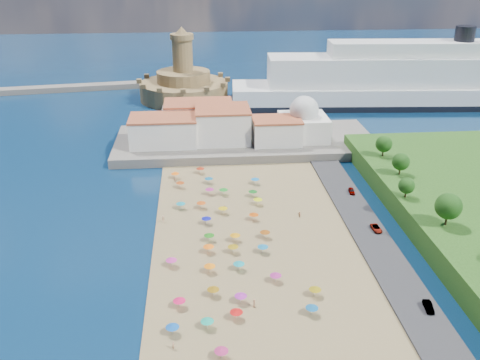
{
  "coord_description": "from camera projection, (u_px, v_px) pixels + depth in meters",
  "views": [
    {
      "loc": [
        -7.03,
        -103.35,
        64.27
      ],
      "look_at": [
        4.0,
        25.0,
        8.0
      ],
      "focal_mm": 40.0,
      "sensor_mm": 36.0,
      "label": 1
    }
  ],
  "objects": [
    {
      "name": "ground",
      "position": [
        232.0,
        257.0,
        120.64
      ],
      "size": [
        700.0,
        700.0,
        0.0
      ],
      "primitive_type": "plane",
      "color": "#071938",
      "rests_on": "ground"
    },
    {
      "name": "terrace",
      "position": [
        245.0,
        142.0,
        187.47
      ],
      "size": [
        90.0,
        36.0,
        3.0
      ],
      "primitive_type": "cube",
      "color": "#59544C",
      "rests_on": "ground"
    },
    {
      "name": "jetty",
      "position": [
        184.0,
        116.0,
        217.82
      ],
      "size": [
        18.0,
        70.0,
        2.4
      ],
      "primitive_type": "cube",
      "color": "#59544C",
      "rests_on": "ground"
    },
    {
      "name": "waterfront_buildings",
      "position": [
        208.0,
        125.0,
        184.48
      ],
      "size": [
        57.0,
        29.0,
        11.0
      ],
      "color": "silver",
      "rests_on": "terrace"
    },
    {
      "name": "domed_building",
      "position": [
        304.0,
        122.0,
        184.22
      ],
      "size": [
        16.0,
        16.0,
        15.0
      ],
      "color": "silver",
      "rests_on": "terrace"
    },
    {
      "name": "fortress",
      "position": [
        184.0,
        85.0,
        243.02
      ],
      "size": [
        40.0,
        40.0,
        32.4
      ],
      "color": "olive",
      "rests_on": "ground"
    },
    {
      "name": "cruise_ship",
      "position": [
        410.0,
        83.0,
        232.37
      ],
      "size": [
        156.78,
        33.22,
        34.01
      ],
      "color": "black",
      "rests_on": "ground"
    },
    {
      "name": "beach_parasols",
      "position": [
        230.0,
        276.0,
        109.75
      ],
      "size": [
        31.77,
        116.0,
        2.2
      ],
      "color": "gray",
      "rests_on": "beach"
    },
    {
      "name": "beachgoers",
      "position": [
        229.0,
        265.0,
        115.55
      ],
      "size": [
        36.14,
        89.9,
        1.86
      ],
      "color": "tan",
      "rests_on": "beach"
    },
    {
      "name": "parked_cars",
      "position": [
        380.0,
        234.0,
        127.56
      ],
      "size": [
        2.17,
        56.85,
        1.31
      ],
      "color": "gray",
      "rests_on": "promenade"
    },
    {
      "name": "hillside_trees",
      "position": [
        467.0,
        229.0,
        111.94
      ],
      "size": [
        18.34,
        108.19,
        7.78
      ],
      "color": "#382314",
      "rests_on": "hillside"
    }
  ]
}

